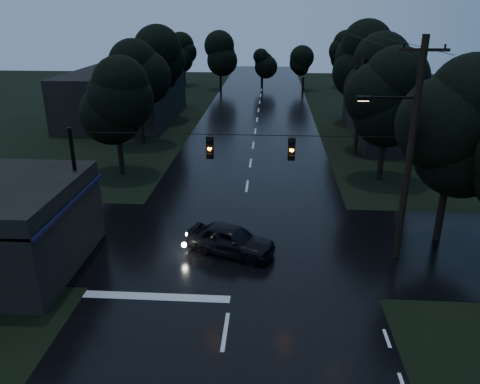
# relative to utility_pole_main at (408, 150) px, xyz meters

# --- Properties ---
(main_road) EXTENTS (12.00, 120.00, 0.02)m
(main_road) POSITION_rel_utility_pole_main_xyz_m (-7.41, 19.00, -5.26)
(main_road) COLOR black
(main_road) RESTS_ON ground
(cross_street) EXTENTS (60.00, 9.00, 0.02)m
(cross_street) POSITION_rel_utility_pole_main_xyz_m (-7.41, 1.00, -5.26)
(cross_street) COLOR black
(cross_street) RESTS_ON ground
(building_far_right) EXTENTS (10.00, 14.00, 4.40)m
(building_far_right) POSITION_rel_utility_pole_main_xyz_m (6.59, 23.00, -3.06)
(building_far_right) COLOR black
(building_far_right) RESTS_ON ground
(building_far_left) EXTENTS (10.00, 16.00, 5.00)m
(building_far_left) POSITION_rel_utility_pole_main_xyz_m (-21.41, 29.00, -2.76)
(building_far_left) COLOR black
(building_far_left) RESTS_ON ground
(utility_pole_main) EXTENTS (3.50, 0.30, 10.00)m
(utility_pole_main) POSITION_rel_utility_pole_main_xyz_m (0.00, 0.00, 0.00)
(utility_pole_main) COLOR black
(utility_pole_main) RESTS_ON ground
(utility_pole_far) EXTENTS (2.00, 0.30, 7.50)m
(utility_pole_far) POSITION_rel_utility_pole_main_xyz_m (0.89, 17.00, -1.38)
(utility_pole_far) COLOR black
(utility_pole_far) RESTS_ON ground
(anchor_pole_left) EXTENTS (0.18, 0.18, 6.00)m
(anchor_pole_left) POSITION_rel_utility_pole_main_xyz_m (-14.91, 0.00, -2.26)
(anchor_pole_left) COLOR black
(anchor_pole_left) RESTS_ON ground
(span_signals) EXTENTS (15.00, 0.37, 1.12)m
(span_signals) POSITION_rel_utility_pole_main_xyz_m (-6.85, -0.01, -0.01)
(span_signals) COLOR black
(span_signals) RESTS_ON ground
(tree_corner_near) EXTENTS (4.48, 4.48, 9.44)m
(tree_corner_near) POSITION_rel_utility_pole_main_xyz_m (2.59, 2.00, 0.74)
(tree_corner_near) COLOR black
(tree_corner_near) RESTS_ON ground
(tree_left_a) EXTENTS (3.92, 3.92, 8.26)m
(tree_left_a) POSITION_rel_utility_pole_main_xyz_m (-16.41, 11.00, -0.02)
(tree_left_a) COLOR black
(tree_left_a) RESTS_ON ground
(tree_left_b) EXTENTS (4.20, 4.20, 8.85)m
(tree_left_b) POSITION_rel_utility_pole_main_xyz_m (-17.01, 19.00, 0.36)
(tree_left_b) COLOR black
(tree_left_b) RESTS_ON ground
(tree_left_c) EXTENTS (4.48, 4.48, 9.44)m
(tree_left_c) POSITION_rel_utility_pole_main_xyz_m (-17.61, 29.00, 0.74)
(tree_left_c) COLOR black
(tree_left_c) RESTS_ON ground
(tree_right_a) EXTENTS (4.20, 4.20, 8.85)m
(tree_right_a) POSITION_rel_utility_pole_main_xyz_m (1.59, 11.00, 0.36)
(tree_right_a) COLOR black
(tree_right_a) RESTS_ON ground
(tree_right_b) EXTENTS (4.48, 4.48, 9.44)m
(tree_right_b) POSITION_rel_utility_pole_main_xyz_m (2.19, 19.00, 0.74)
(tree_right_b) COLOR black
(tree_right_b) RESTS_ON ground
(tree_right_c) EXTENTS (4.76, 4.76, 10.03)m
(tree_right_c) POSITION_rel_utility_pole_main_xyz_m (2.79, 29.00, 1.11)
(tree_right_c) COLOR black
(tree_right_c) RESTS_ON ground
(car) EXTENTS (4.58, 3.05, 1.45)m
(car) POSITION_rel_utility_pole_main_xyz_m (-7.71, -0.10, -4.53)
(car) COLOR black
(car) RESTS_ON ground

